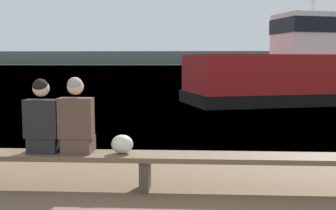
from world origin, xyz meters
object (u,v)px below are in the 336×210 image
Objects in this scene: bench_main at (145,160)px; shopping_bag at (122,144)px; tugboat_red at (309,74)px; person_left at (43,121)px; person_right at (77,121)px.

shopping_bag is at bearing 177.70° from bench_main.
tugboat_red is at bearing 65.97° from bench_main.
person_left is 1.13m from shopping_bag.
tugboat_red reaches higher than person_right.
tugboat_red reaches higher than shopping_bag.
person_right is (0.47, -0.00, 0.01)m from person_left.
person_left is at bearing 133.90° from tugboat_red.
shopping_bag is (0.62, 0.01, -0.32)m from person_right.
person_left is at bearing -179.73° from shopping_bag.
person_left is (-1.40, 0.01, 0.52)m from bench_main.
person_right is (-0.93, 0.01, 0.53)m from bench_main.
person_right is at bearing 135.57° from tugboat_red.
shopping_bag reaches higher than bench_main.
person_right is 3.50× the size of shopping_bag.
bench_main is 7.88× the size of person_right.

